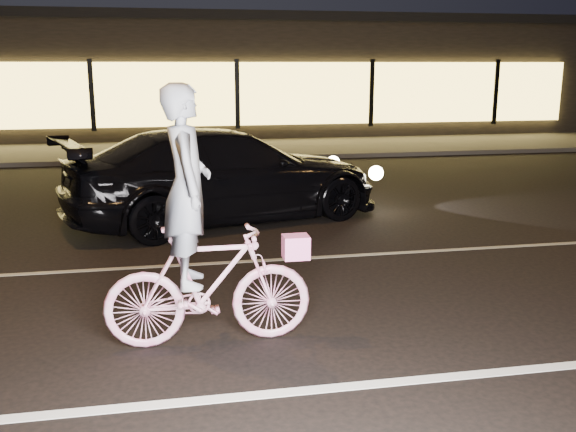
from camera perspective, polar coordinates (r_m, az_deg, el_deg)
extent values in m
plane|color=black|center=(6.93, 9.66, -8.26)|extent=(90.00, 90.00, 0.00)
cube|color=silver|center=(5.68, 15.05, -13.56)|extent=(60.00, 0.12, 0.01)
cube|color=gray|center=(8.73, 5.11, -3.54)|extent=(60.00, 0.10, 0.01)
cube|color=#383533|center=(19.32, -3.85, 5.96)|extent=(30.00, 4.00, 0.12)
cube|color=black|center=(25.14, -5.64, 12.06)|extent=(25.00, 8.00, 4.00)
cube|color=black|center=(25.18, -5.75, 16.73)|extent=(25.40, 8.40, 0.30)
cube|color=#FFD459|center=(21.07, -4.56, 10.76)|extent=(23.00, 0.15, 2.00)
cube|color=black|center=(20.98, -17.04, 10.22)|extent=(0.15, 0.08, 2.20)
cube|color=black|center=(20.99, -4.54, 10.75)|extent=(0.15, 0.08, 2.20)
cube|color=black|center=(21.95, 7.43, 10.79)|extent=(0.15, 0.08, 2.20)
cube|color=black|center=(23.74, 17.99, 10.45)|extent=(0.15, 0.08, 2.20)
imported|color=#EC4A91|center=(5.91, -7.08, -6.13)|extent=(1.89, 0.53, 1.14)
imported|color=white|center=(5.67, -8.99, 2.60)|extent=(0.43, 0.65, 1.79)
cube|color=#FF5BB4|center=(5.92, 0.70, -2.77)|extent=(0.24, 0.19, 0.22)
imported|color=black|center=(10.58, -5.60, 3.64)|extent=(5.64, 3.60, 1.52)
sphere|color=#FFF2BF|center=(12.35, 4.03, 4.77)|extent=(0.25, 0.25, 0.25)
sphere|color=#FFF2BF|center=(11.21, 7.83, 3.80)|extent=(0.25, 0.25, 0.25)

